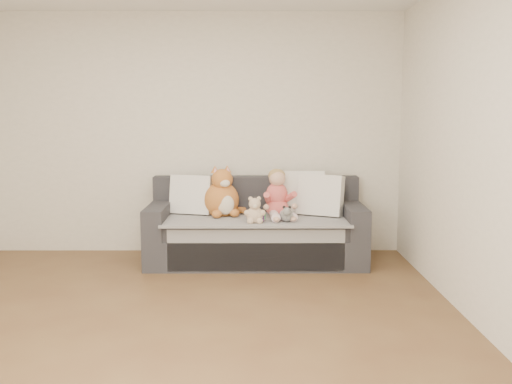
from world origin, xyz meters
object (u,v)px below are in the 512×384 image
toddler (278,197)px  plush_cat (222,197)px  sippy_cup (261,215)px  sofa (256,231)px  teddy_bear (255,212)px

toddler → plush_cat: plush_cat is taller
toddler → plush_cat: size_ratio=0.93×
plush_cat → sippy_cup: (0.40, -0.31, -0.14)m
toddler → sofa: bearing=158.0°
sofa → plush_cat: 0.50m
plush_cat → teddy_bear: bearing=-69.7°
sofa → teddy_bear: sofa is taller
teddy_bear → sippy_cup: teddy_bear is taller
teddy_bear → sippy_cup: (0.06, 0.09, -0.05)m
toddler → sippy_cup: toddler is taller
plush_cat → teddy_bear: size_ratio=2.08×
sofa → sippy_cup: bearing=-80.7°
sofa → teddy_bear: 0.46m
toddler → sippy_cup: size_ratio=4.43×
toddler → teddy_bear: 0.42m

